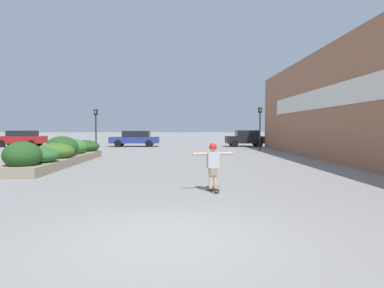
# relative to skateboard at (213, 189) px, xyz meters

# --- Properties ---
(ground_plane) EXTENTS (300.00, 300.00, 0.00)m
(ground_plane) POSITION_rel_skateboard_xyz_m (-1.07, -4.18, -0.07)
(ground_plane) COLOR gray
(building_wall_right) EXTENTS (0.67, 32.25, 6.31)m
(building_wall_right) POSITION_rel_skateboard_xyz_m (7.19, 6.52, 3.09)
(building_wall_right) COLOR #9E6647
(building_wall_right) RESTS_ON ground_plane
(planter_box) EXTENTS (1.81, 10.24, 1.41)m
(planter_box) POSITION_rel_skateboard_xyz_m (-7.01, 7.53, 0.50)
(planter_box) COLOR gray
(planter_box) RESTS_ON ground_plane
(skateboard) EXTENTS (0.35, 0.79, 0.10)m
(skateboard) POSITION_rel_skateboard_xyz_m (0.00, 0.00, 0.00)
(skateboard) COLOR black
(skateboard) RESTS_ON ground_plane
(skateboarder) EXTENTS (1.18, 0.37, 1.29)m
(skateboarder) POSITION_rel_skateboard_xyz_m (0.00, 0.00, 0.80)
(skateboarder) COLOR tan
(skateboarder) RESTS_ON skateboard
(car_leftmost) EXTENTS (4.56, 1.93, 1.58)m
(car_leftmost) POSITION_rel_skateboard_xyz_m (-16.72, 24.12, 0.76)
(car_leftmost) COLOR maroon
(car_leftmost) RESTS_ON ground_plane
(car_center_left) EXTENTS (4.63, 1.88, 1.40)m
(car_center_left) POSITION_rel_skateboard_xyz_m (16.74, 22.59, 0.67)
(car_center_left) COLOR navy
(car_center_left) RESTS_ON ground_plane
(car_center_right) EXTENTS (4.79, 1.90, 1.55)m
(car_center_right) POSITION_rel_skateboard_xyz_m (-5.61, 24.19, 0.75)
(car_center_right) COLOR navy
(car_center_right) RESTS_ON ground_plane
(car_rightmost) EXTENTS (3.86, 2.05, 1.61)m
(car_rightmost) POSITION_rel_skateboard_xyz_m (5.33, 24.00, 0.77)
(car_rightmost) COLOR black
(car_rightmost) RESTS_ON ground_plane
(traffic_light_left) EXTENTS (0.28, 0.30, 3.31)m
(traffic_light_left) POSITION_rel_skateboard_xyz_m (-7.83, 17.76, 2.20)
(traffic_light_left) COLOR black
(traffic_light_left) RESTS_ON ground_plane
(traffic_light_right) EXTENTS (0.28, 0.30, 3.52)m
(traffic_light_right) POSITION_rel_skateboard_xyz_m (5.42, 18.13, 2.32)
(traffic_light_right) COLOR black
(traffic_light_right) RESTS_ON ground_plane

